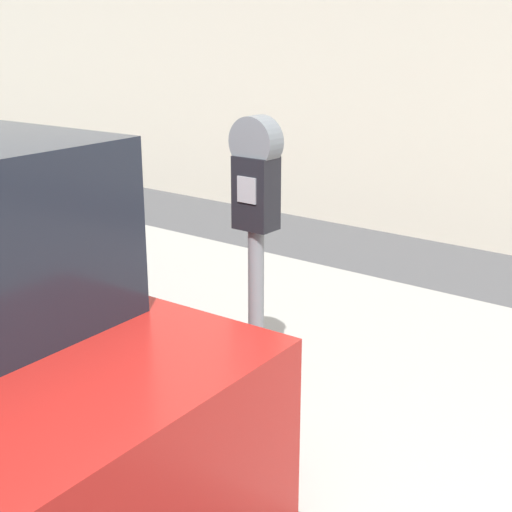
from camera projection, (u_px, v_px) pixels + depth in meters
sidewalk at (386, 378)px, 4.23m from camera, size 24.00×2.80×0.14m
parking_meter at (256, 224)px, 3.23m from camera, size 0.23×0.14×1.55m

